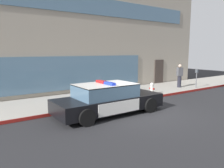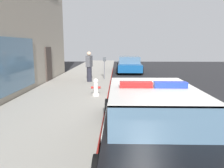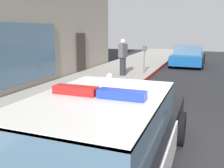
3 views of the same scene
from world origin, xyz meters
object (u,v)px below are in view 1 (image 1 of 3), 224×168
(fire_hydrant, at_px, (152,89))
(parking_meter, at_px, (197,75))
(pedestrian_on_sidewalk, at_px, (180,76))
(police_cruiser, at_px, (108,99))

(fire_hydrant, relative_size, parking_meter, 0.54)
(pedestrian_on_sidewalk, relative_size, parking_meter, 1.28)
(police_cruiser, relative_size, fire_hydrant, 6.89)
(police_cruiser, relative_size, parking_meter, 3.73)
(police_cruiser, distance_m, fire_hydrant, 4.64)
(fire_hydrant, bearing_deg, pedestrian_on_sidewalk, 11.35)
(police_cruiser, relative_size, pedestrian_on_sidewalk, 2.93)
(fire_hydrant, bearing_deg, parking_meter, -1.29)
(fire_hydrant, relative_size, pedestrian_on_sidewalk, 0.42)
(pedestrian_on_sidewalk, bearing_deg, fire_hydrant, 117.71)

